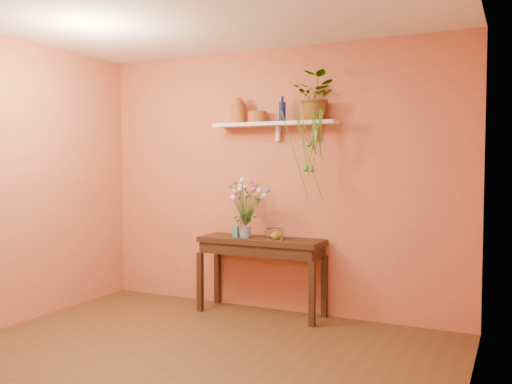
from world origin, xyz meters
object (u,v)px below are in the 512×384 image
(blue_bottle, at_px, (282,112))
(spider_plant, at_px, (316,97))
(bouquet, at_px, (247,197))
(sideboard, at_px, (261,249))
(glass_bowl, at_px, (274,235))
(glass_vase, at_px, (246,228))
(terracotta_jug, at_px, (238,111))

(blue_bottle, height_order, spider_plant, spider_plant)
(blue_bottle, bearing_deg, bouquet, -151.72)
(sideboard, distance_m, glass_bowl, 0.24)
(glass_vase, xyz_separation_m, bouquet, (0.02, -0.01, 0.31))
(terracotta_jug, bearing_deg, bouquet, -40.32)
(spider_plant, relative_size, glass_vase, 1.96)
(sideboard, relative_size, glass_vase, 5.41)
(blue_bottle, distance_m, bouquet, 0.92)
(spider_plant, bearing_deg, sideboard, -171.36)
(terracotta_jug, relative_size, glass_bowl, 1.49)
(sideboard, xyz_separation_m, glass_vase, (-0.15, -0.06, 0.21))
(glass_vase, bearing_deg, bouquet, -24.45)
(terracotta_jug, xyz_separation_m, glass_bowl, (0.47, -0.14, -1.24))
(sideboard, height_order, glass_vase, glass_vase)
(blue_bottle, xyz_separation_m, bouquet, (-0.31, -0.17, -0.85))
(terracotta_jug, xyz_separation_m, bouquet, (0.18, -0.15, -0.88))
(blue_bottle, xyz_separation_m, glass_bowl, (-0.02, -0.16, -1.22))
(spider_plant, xyz_separation_m, glass_vase, (-0.69, -0.14, -1.29))
(sideboard, distance_m, spider_plant, 1.60)
(sideboard, height_order, spider_plant, spider_plant)
(glass_vase, bearing_deg, blue_bottle, 25.48)
(sideboard, bearing_deg, terracotta_jug, 164.60)
(terracotta_jug, bearing_deg, blue_bottle, 1.85)
(blue_bottle, relative_size, glass_vase, 1.08)
(terracotta_jug, relative_size, spider_plant, 0.58)
(blue_bottle, height_order, bouquet, blue_bottle)
(blue_bottle, distance_m, glass_vase, 1.22)
(sideboard, relative_size, terracotta_jug, 4.76)
(blue_bottle, height_order, glass_vase, blue_bottle)
(terracotta_jug, height_order, glass_bowl, terracotta_jug)
(sideboard, height_order, bouquet, bouquet)
(glass_vase, bearing_deg, spider_plant, 11.55)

